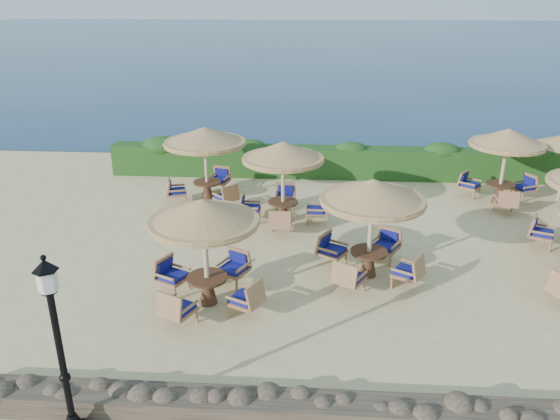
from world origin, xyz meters
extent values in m
plane|color=beige|center=(0.00, 0.00, 0.00)|extent=(120.00, 120.00, 0.00)
plane|color=#0B1F46|center=(0.00, 70.00, 0.00)|extent=(160.00, 160.00, 0.00)
cube|color=#183C13|center=(0.00, 7.20, 0.60)|extent=(18.00, 0.90, 1.20)
cube|color=brown|center=(0.00, -6.20, 0.22)|extent=(15.00, 0.65, 0.44)
cylinder|color=black|center=(-4.80, -6.80, 1.55)|extent=(0.11, 0.11, 2.40)
cylinder|color=silver|center=(-4.80, -6.80, 2.98)|extent=(0.30, 0.30, 0.36)
cone|color=black|center=(-4.80, -6.80, 3.22)|extent=(0.40, 0.40, 0.18)
cylinder|color=#CDB691|center=(-3.36, -2.51, 1.20)|extent=(0.12, 0.12, 2.40)
cone|color=olive|center=(-3.36, -2.51, 2.38)|extent=(2.54, 2.54, 0.55)
cylinder|color=olive|center=(-3.36, -2.51, 2.10)|extent=(2.49, 2.49, 0.14)
cylinder|color=#4C2D1B|center=(-3.36, -2.51, 0.68)|extent=(0.96, 0.96, 0.06)
cone|color=#4C2D1B|center=(-3.36, -2.51, 0.33)|extent=(0.44, 0.44, 0.64)
cylinder|color=#CDB691|center=(0.55, -0.88, 1.20)|extent=(0.12, 0.12, 2.40)
cone|color=olive|center=(0.55, -0.88, 2.38)|extent=(2.67, 2.67, 0.55)
cylinder|color=olive|center=(0.55, -0.88, 2.10)|extent=(2.62, 2.62, 0.14)
cylinder|color=#4C2D1B|center=(0.55, -0.88, 0.68)|extent=(0.96, 0.96, 0.06)
cone|color=#4C2D1B|center=(0.55, -0.88, 0.33)|extent=(0.44, 0.44, 0.64)
cylinder|color=#CDB691|center=(-4.66, 4.25, 1.20)|extent=(0.12, 0.12, 2.40)
cone|color=olive|center=(-4.66, 4.25, 2.38)|extent=(2.84, 2.84, 0.55)
cylinder|color=olive|center=(-4.66, 4.25, 2.10)|extent=(2.79, 2.79, 0.14)
cylinder|color=#4C2D1B|center=(-4.66, 4.25, 0.68)|extent=(0.96, 0.96, 0.06)
cone|color=#4C2D1B|center=(-4.66, 4.25, 0.33)|extent=(0.44, 0.44, 0.64)
cylinder|color=#CDB691|center=(-1.89, 2.52, 1.20)|extent=(0.12, 0.12, 2.40)
cone|color=olive|center=(-1.89, 2.52, 2.38)|extent=(2.57, 2.57, 0.55)
cylinder|color=olive|center=(-1.89, 2.52, 2.10)|extent=(2.52, 2.52, 0.14)
cylinder|color=#4C2D1B|center=(-1.89, 2.52, 0.68)|extent=(0.96, 0.96, 0.06)
cone|color=#4C2D1B|center=(-1.89, 2.52, 0.33)|extent=(0.44, 0.44, 0.64)
cylinder|color=#CDB691|center=(5.55, 4.72, 1.20)|extent=(0.12, 0.12, 2.40)
cone|color=olive|center=(5.55, 4.72, 2.38)|extent=(2.51, 2.51, 0.55)
cylinder|color=olive|center=(5.55, 4.72, 2.10)|extent=(2.46, 2.46, 0.14)
cylinder|color=#4C2D1B|center=(5.55, 4.72, 0.68)|extent=(0.96, 0.96, 0.06)
cone|color=#4C2D1B|center=(5.55, 4.72, 0.33)|extent=(0.44, 0.44, 0.64)
camera|label=1|loc=(-0.90, -13.62, 6.94)|focal=35.00mm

